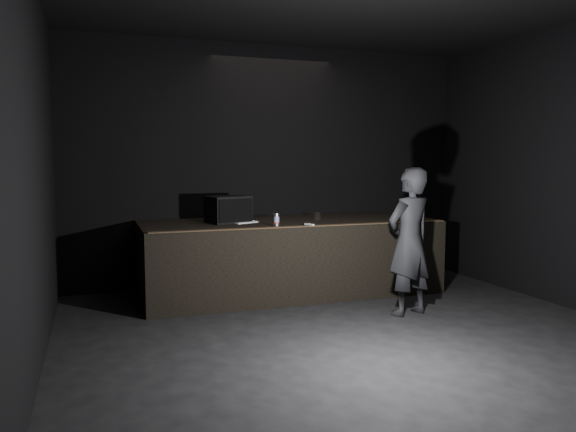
{
  "coord_description": "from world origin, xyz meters",
  "views": [
    {
      "loc": [
        -2.53,
        -4.48,
        1.83
      ],
      "look_at": [
        -0.17,
        2.3,
        1.11
      ],
      "focal_mm": 35.0,
      "sensor_mm": 36.0,
      "label": 1
    }
  ],
  "objects_px": {
    "beer_can": "(276,220)",
    "stage_monitor": "(229,209)",
    "person": "(409,242)",
    "stage_riser": "(289,257)",
    "laptop": "(240,217)"
  },
  "relations": [
    {
      "from": "beer_can",
      "to": "stage_monitor",
      "type": "bearing_deg",
      "value": 127.29
    },
    {
      "from": "stage_monitor",
      "to": "person",
      "type": "relative_size",
      "value": 0.35
    },
    {
      "from": "stage_riser",
      "to": "beer_can",
      "type": "xyz_separation_m",
      "value": [
        -0.38,
        -0.59,
        0.58
      ]
    },
    {
      "from": "beer_can",
      "to": "person",
      "type": "distance_m",
      "value": 1.64
    },
    {
      "from": "stage_monitor",
      "to": "person",
      "type": "distance_m",
      "value": 2.39
    },
    {
      "from": "laptop",
      "to": "person",
      "type": "xyz_separation_m",
      "value": [
        1.65,
        -1.55,
        -0.19
      ]
    },
    {
      "from": "laptop",
      "to": "beer_can",
      "type": "xyz_separation_m",
      "value": [
        0.31,
        -0.62,
        0.02
      ]
    },
    {
      "from": "stage_riser",
      "to": "laptop",
      "type": "height_order",
      "value": "laptop"
    },
    {
      "from": "stage_monitor",
      "to": "laptop",
      "type": "height_order",
      "value": "stage_monitor"
    },
    {
      "from": "laptop",
      "to": "person",
      "type": "relative_size",
      "value": 0.26
    },
    {
      "from": "stage_riser",
      "to": "beer_can",
      "type": "distance_m",
      "value": 0.91
    },
    {
      "from": "stage_riser",
      "to": "stage_monitor",
      "type": "distance_m",
      "value": 1.08
    },
    {
      "from": "laptop",
      "to": "beer_can",
      "type": "height_order",
      "value": "laptop"
    },
    {
      "from": "stage_riser",
      "to": "beer_can",
      "type": "relative_size",
      "value": 24.1
    },
    {
      "from": "person",
      "to": "beer_can",
      "type": "bearing_deg",
      "value": -50.19
    }
  ]
}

